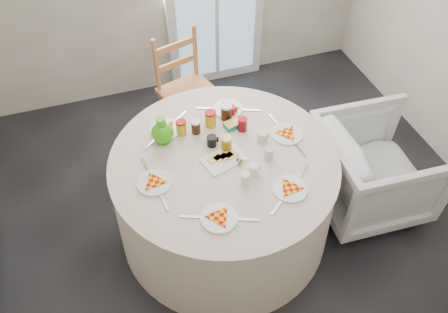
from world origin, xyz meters
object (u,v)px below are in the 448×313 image
object	(u,v)px
armchair	(374,169)
green_pitcher	(162,132)
wooden_chair	(189,96)
table	(224,195)

from	to	relation	value
armchair	green_pitcher	world-z (taller)	green_pitcher
armchair	green_pitcher	xyz separation A→B (m)	(-1.56, 0.42, 0.48)
wooden_chair	armchair	xyz separation A→B (m)	(1.16, -1.24, -0.08)
green_pitcher	table	bearing A→B (deg)	-33.77
wooden_chair	green_pitcher	size ratio (longest dim) A/B	5.08
table	armchair	xyz separation A→B (m)	(1.20, -0.13, 0.02)
wooden_chair	armchair	size ratio (longest dim) A/B	1.21
table	wooden_chair	distance (m)	1.11
wooden_chair	green_pitcher	distance (m)	0.99
armchair	table	bearing A→B (deg)	86.87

